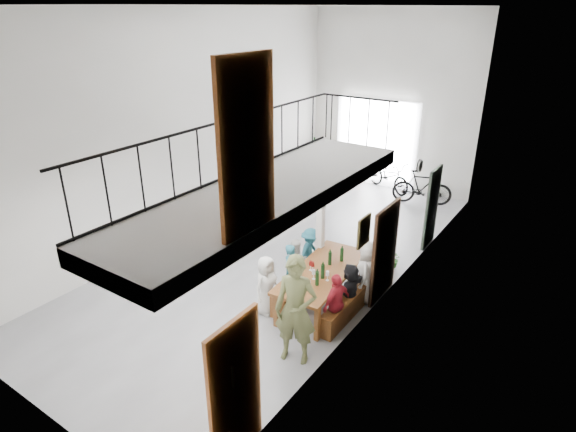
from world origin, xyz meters
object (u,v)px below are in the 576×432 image
Objects in this scene: tasting_table at (323,274)px; oak_barrel at (306,170)px; bicycle_near at (389,176)px; host_standing at (296,310)px; bench_inner at (299,284)px; serving_counter at (334,163)px; side_bench at (210,221)px.

tasting_table is 2.97× the size of oak_barrel.
oak_barrel is 2.74m from bicycle_near.
bench_inner is at bearing 104.08° from host_standing.
serving_counter is at bearing 98.11° from host_standing.
serving_counter is at bearing 82.19° from side_bench.
tasting_table is at bearing -141.82° from bicycle_near.
bicycle_near reaches higher than tasting_table.
oak_barrel is at bearing -116.95° from serving_counter.
bicycle_near is at bearing 89.84° from bench_inner.
bench_inner is at bearing -60.90° from serving_counter.
host_standing reaches higher than serving_counter.
host_standing is 8.76m from bicycle_near.
bicycle_near is (-1.57, 6.88, -0.22)m from tasting_table.
host_standing is at bearing -32.82° from side_bench.
bicycle_near is (2.79, 5.42, 0.28)m from side_bench.
host_standing reaches higher than side_bench.
side_bench is 0.77× the size of bicycle_near.
serving_counter is 1.01× the size of host_standing.
host_standing is (4.80, -3.10, 0.77)m from side_bench.
side_bench is (-4.36, 1.47, -0.51)m from tasting_table.
host_standing is (4.62, -7.67, 0.54)m from oak_barrel.
bench_inner is at bearing 169.05° from tasting_table.
oak_barrel reaches higher than side_bench.
oak_barrel reaches higher than bench_inner.
tasting_table is at bearing 88.01° from host_standing.
tasting_table reaches higher than bench_inner.
tasting_table is at bearing -55.34° from oak_barrel.
bench_inner reaches higher than side_bench.
bicycle_near is at bearing 3.94° from serving_counter.
oak_barrel is 8.97m from host_standing.
bench_inner is at bearing -20.37° from side_bench.
oak_barrel is (-4.18, 6.04, -0.28)m from tasting_table.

